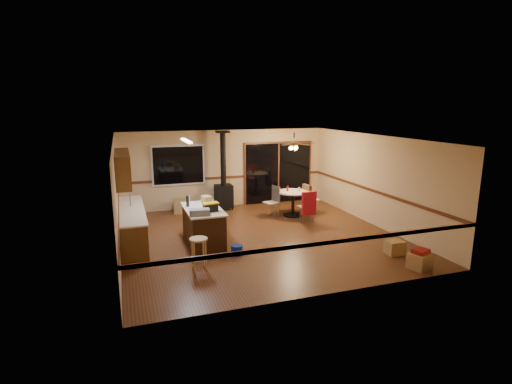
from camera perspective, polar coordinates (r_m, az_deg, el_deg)
name	(u,v)px	position (r m, az deg, el deg)	size (l,w,h in m)	color
floor	(260,237)	(10.65, 0.52, -6.38)	(7.00, 7.00, 0.00)	#4F2A16
ceiling	(260,138)	(10.12, 0.55, 7.70)	(7.00, 7.00, 0.00)	silver
wall_back	(226,169)	(13.61, -4.34, 3.36)	(7.00, 7.00, 0.00)	tan
wall_front	(325,227)	(7.20, 9.79, -4.99)	(7.00, 7.00, 0.00)	tan
wall_left	(117,199)	(9.76, -19.27, -0.91)	(7.00, 7.00, 0.00)	tan
wall_right	(375,181)	(11.91, 16.66, 1.57)	(7.00, 7.00, 0.00)	tan
chair_rail	(260,200)	(10.37, 0.53, -1.15)	(7.00, 7.00, 0.08)	#582A16
window	(178,165)	(13.23, -11.04, 3.78)	(1.72, 0.10, 1.32)	black
sliding_door	(278,173)	(14.18, 3.19, 2.72)	(2.52, 0.10, 2.10)	black
lower_cabinets	(132,227)	(10.46, -17.28, -4.84)	(0.60, 3.00, 0.86)	brown
countertop	(131,210)	(10.34, -17.43, -2.46)	(0.64, 3.04, 0.04)	beige
upper_cabinets	(123,168)	(10.33, -18.52, 3.24)	(0.35, 2.00, 0.80)	brown
kitchen_island	(203,226)	(10.14, -7.53, -4.78)	(0.88, 1.68, 0.90)	black
wood_stove	(224,188)	(13.23, -4.65, 0.58)	(0.55, 0.50, 2.52)	black
ceiling_fan	(294,145)	(12.26, 5.47, 6.65)	(0.24, 0.24, 0.55)	brown
fluorescent_strip	(186,141)	(9.98, -9.92, 7.22)	(0.10, 1.20, 0.04)	white
toolbox_grey	(199,212)	(9.41, -8.09, -2.85)	(0.47, 0.26, 0.15)	slate
toolbox_black	(211,208)	(9.69, -6.51, -2.24)	(0.34, 0.18, 0.19)	black
toolbox_yellow_lid	(210,203)	(9.66, -6.52, -1.61)	(0.38, 0.20, 0.03)	gold
box_on_island	(207,199)	(10.53, -7.07, -1.07)	(0.21, 0.28, 0.19)	#9C7945
bottle_dark	(188,201)	(10.23, -9.73, -1.28)	(0.08, 0.08, 0.28)	black
bottle_pink	(211,206)	(9.84, -6.40, -1.97)	(0.06, 0.06, 0.20)	#D84C8C
bottle_white	(189,199)	(10.64, -9.60, -1.01)	(0.06, 0.06, 0.19)	white
bar_stool	(199,254)	(8.59, -8.15, -8.76)	(0.38, 0.38, 0.69)	tan
blue_bucket	(237,250)	(9.40, -2.75, -8.27)	(0.27, 0.27, 0.23)	#0B28A7
dining_table	(293,199)	(12.54, 5.31, -1.00)	(0.97, 0.97, 0.78)	black
glass_red	(288,188)	(12.50, 4.53, 0.53)	(0.06, 0.06, 0.17)	#590C14
glass_cream	(299,189)	(12.50, 6.19, 0.40)	(0.06, 0.06, 0.13)	beige
chair_left	(274,198)	(12.42, 2.55, -0.83)	(0.50, 0.49, 0.51)	tan
chair_near	(309,203)	(11.79, 7.51, -1.60)	(0.44, 0.47, 0.70)	tan
chair_right	(308,196)	(12.77, 7.37, -0.51)	(0.49, 0.45, 0.70)	tan
box_under_window	(182,206)	(13.14, -10.51, -1.98)	(0.54, 0.43, 0.43)	#9C7945
box_corner_a	(420,261)	(9.31, 22.35, -9.06)	(0.45, 0.38, 0.34)	#9C7945
box_corner_b	(395,247)	(9.97, 19.18, -7.46)	(0.40, 0.34, 0.32)	#9C7945
box_small_red	(421,251)	(9.24, 22.46, -7.81)	(0.33, 0.27, 0.09)	maroon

